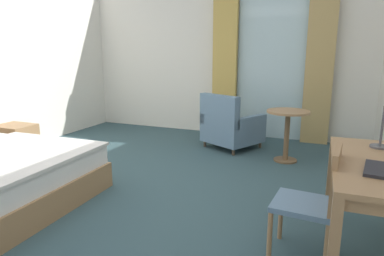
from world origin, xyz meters
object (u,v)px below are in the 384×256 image
at_px(armchair_by_window, 230,127).
at_px(nightstand, 16,140).
at_px(writing_desk, 376,175).
at_px(desk_chair, 315,199).
at_px(round_cafe_table, 287,125).

bearing_deg(armchair_by_window, nightstand, -150.48).
xyz_separation_m(writing_desk, desk_chair, (-0.38, -0.11, -0.19)).
height_order(nightstand, desk_chair, desk_chair).
distance_m(writing_desk, round_cafe_table, 2.35).
xyz_separation_m(writing_desk, armchair_by_window, (-1.75, 2.54, -0.33)).
bearing_deg(round_cafe_table, armchair_by_window, 158.82).
distance_m(armchair_by_window, round_cafe_table, 0.99).
xyz_separation_m(writing_desk, round_cafe_table, (-0.84, 2.19, -0.15)).
distance_m(nightstand, armchair_by_window, 3.22).
bearing_deg(desk_chair, writing_desk, 16.22).
height_order(writing_desk, round_cafe_table, writing_desk).
bearing_deg(writing_desk, desk_chair, -163.78).
relative_size(desk_chair, armchair_by_window, 0.86).
relative_size(nightstand, armchair_by_window, 0.51).
xyz_separation_m(desk_chair, armchair_by_window, (-1.37, 2.65, -0.14)).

